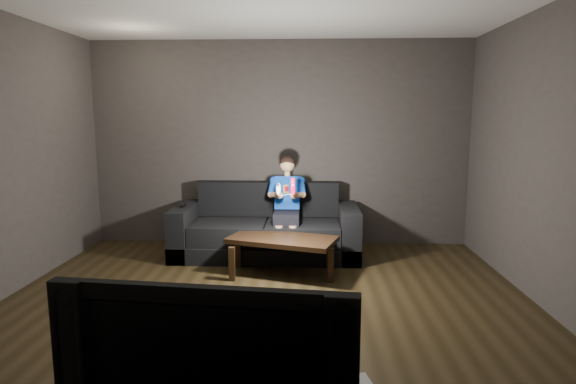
{
  "coord_description": "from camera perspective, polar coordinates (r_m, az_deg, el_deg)",
  "views": [
    {
      "loc": [
        0.38,
        -3.92,
        1.72
      ],
      "look_at": [
        0.15,
        1.55,
        0.85
      ],
      "focal_mm": 30.0,
      "sensor_mm": 36.0,
      "label": 1
    }
  ],
  "objects": [
    {
      "name": "nunchuk_white",
      "position": [
        5.4,
        -1.14,
        0.35
      ],
      "size": [
        0.06,
        0.09,
        0.15
      ],
      "color": "white",
      "rests_on": "child"
    },
    {
      "name": "right_wall",
      "position": [
        4.47,
        30.77,
        3.03
      ],
      "size": [
        0.04,
        5.0,
        2.7
      ],
      "primitive_type": "cube",
      "color": "#3A3431",
      "rests_on": "ground"
    },
    {
      "name": "back_wall",
      "position": [
        6.44,
        -0.98,
        5.73
      ],
      "size": [
        5.0,
        0.04,
        2.7
      ],
      "primitive_type": "cube",
      "color": "#3A3431",
      "rests_on": "ground"
    },
    {
      "name": "front_wall",
      "position": [
        1.51,
        -12.29,
        -5.21
      ],
      "size": [
        5.0,
        0.04,
        2.7
      ],
      "primitive_type": "cube",
      "color": "#3A3431",
      "rests_on": "ground"
    },
    {
      "name": "floor",
      "position": [
        4.29,
        -2.97,
        -14.58
      ],
      "size": [
        5.0,
        5.0,
        0.0
      ],
      "primitive_type": "plane",
      "color": "black",
      "rests_on": "ground"
    },
    {
      "name": "wii_remote_black",
      "position": [
        6.04,
        -12.32,
        -1.58
      ],
      "size": [
        0.04,
        0.15,
        0.03
      ],
      "color": "black",
      "rests_on": "sofa"
    },
    {
      "name": "child",
      "position": [
        5.85,
        -0.13,
        -0.67
      ],
      "size": [
        0.46,
        0.56,
        1.12
      ],
      "color": "black",
      "rests_on": "sofa"
    },
    {
      "name": "sofa",
      "position": [
        6.02,
        -2.56,
        -4.77
      ],
      "size": [
        2.26,
        0.98,
        0.87
      ],
      "color": "black",
      "rests_on": "floor"
    },
    {
      "name": "wii_remote_red",
      "position": [
        5.38,
        0.58,
        0.7
      ],
      "size": [
        0.05,
        0.07,
        0.18
      ],
      "color": "red",
      "rests_on": "child"
    },
    {
      "name": "coffee_table",
      "position": [
        5.25,
        -0.69,
        -5.99
      ],
      "size": [
        1.26,
        0.89,
        0.41
      ],
      "color": "black",
      "rests_on": "floor"
    },
    {
      "name": "tv",
      "position": [
        1.9,
        -9.1,
        -18.77
      ],
      "size": [
        1.09,
        0.26,
        0.63
      ],
      "primitive_type": "imported",
      "rotation": [
        0.0,
        0.0,
        -0.1
      ],
      "color": "black",
      "rests_on": "media_console"
    }
  ]
}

